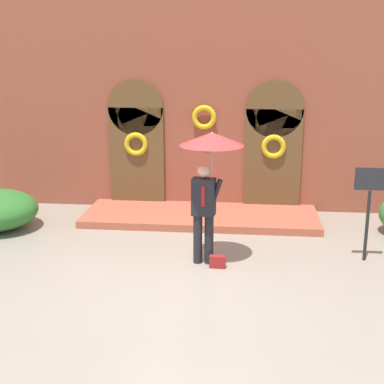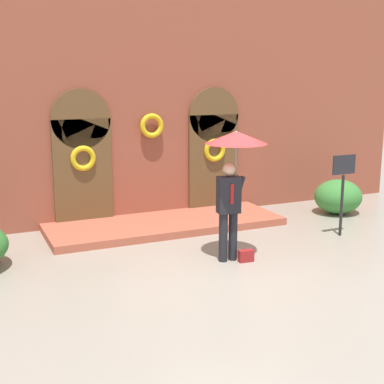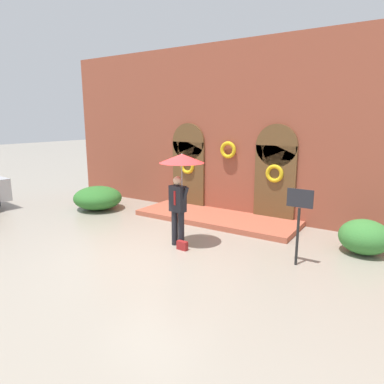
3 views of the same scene
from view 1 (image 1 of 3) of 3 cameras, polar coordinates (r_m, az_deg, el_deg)
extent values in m
plane|color=gray|center=(9.19, -0.73, -8.85)|extent=(80.00, 80.00, 0.00)
cube|color=brown|center=(12.62, 1.45, 10.87)|extent=(14.00, 0.50, 5.60)
cube|color=brown|center=(12.78, -5.89, 3.60)|extent=(1.30, 0.08, 2.40)
cylinder|color=brown|center=(12.59, -6.04, 8.96)|extent=(1.30, 0.08, 1.30)
cube|color=brown|center=(12.53, 8.62, 3.28)|extent=(1.30, 0.08, 2.40)
cylinder|color=brown|center=(12.34, 8.84, 8.74)|extent=(1.30, 0.08, 1.30)
torus|color=gold|center=(12.64, -6.00, 5.09)|extent=(0.56, 0.12, 0.56)
torus|color=gold|center=(12.40, 8.70, 4.80)|extent=(0.56, 0.12, 0.56)
torus|color=gold|center=(12.32, 1.30, 7.96)|extent=(0.56, 0.12, 0.56)
cube|color=#AA523A|center=(12.01, 0.93, -2.60)|extent=(5.20, 1.80, 0.16)
cylinder|color=black|center=(9.54, 0.62, -5.02)|extent=(0.16, 0.16, 0.90)
cylinder|color=black|center=(9.53, 1.82, -5.06)|extent=(0.16, 0.16, 0.90)
cube|color=black|center=(9.29, 1.25, -0.52)|extent=(0.43, 0.29, 0.66)
cube|color=#A51919|center=(9.16, 1.18, -0.50)|extent=(0.06, 0.02, 0.36)
sphere|color=tan|center=(9.18, 1.27, 2.25)|extent=(0.22, 0.22, 0.22)
cylinder|color=black|center=(9.25, 2.61, 0.04)|extent=(0.22, 0.09, 0.46)
cylinder|color=gray|center=(9.18, 2.09, 1.98)|extent=(0.02, 0.02, 0.98)
cone|color=red|center=(9.06, 2.12, 5.68)|extent=(1.10, 1.10, 0.22)
cone|color=white|center=(9.06, 2.12, 5.78)|extent=(0.61, 0.60, 0.20)
cube|color=maroon|center=(9.45, 2.74, -7.44)|extent=(0.29, 0.14, 0.22)
cylinder|color=black|center=(10.08, 18.16, -3.48)|extent=(0.06, 0.06, 1.30)
cube|color=#232328|center=(9.85, 18.57, 1.33)|extent=(0.56, 0.03, 0.40)
camera|label=2|loc=(5.16, -75.62, -1.16)|focal=50.00mm
camera|label=3|loc=(4.63, 67.67, -1.42)|focal=32.00mm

